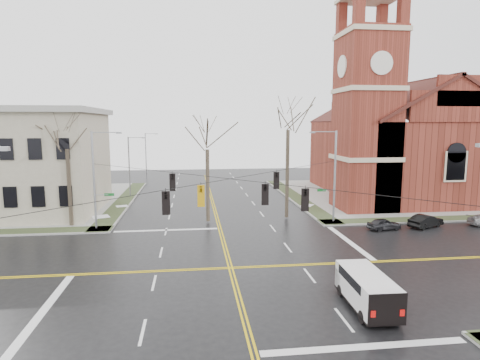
{
  "coord_description": "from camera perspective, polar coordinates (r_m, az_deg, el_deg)",
  "views": [
    {
      "loc": [
        -2.53,
        -26.33,
        9.88
      ],
      "look_at": [
        1.39,
        6.0,
        5.25
      ],
      "focal_mm": 30.0,
      "sensor_mm": 36.0,
      "label": 1
    }
  ],
  "objects": [
    {
      "name": "parked_car_a",
      "position": [
        39.94,
        19.8,
        -5.92
      ],
      "size": [
        3.31,
        1.73,
        1.07
      ],
      "primitive_type": "imported",
      "rotation": [
        0.0,
        0.0,
        1.72
      ],
      "color": "black",
      "rests_on": "ground"
    },
    {
      "name": "span_wires",
      "position": [
        26.71,
        -1.4,
        0.17
      ],
      "size": [
        23.02,
        23.02,
        0.03
      ],
      "color": "black",
      "rests_on": "ground"
    },
    {
      "name": "signal_pole_ne",
      "position": [
        40.59,
        13.11,
        0.9
      ],
      "size": [
        2.75,
        0.22,
        9.0
      ],
      "color": "gray",
      "rests_on": "ground"
    },
    {
      "name": "parked_car_b",
      "position": [
        42.34,
        24.91,
        -5.3
      ],
      "size": [
        4.0,
        2.75,
        1.25
      ],
      "primitive_type": "imported",
      "rotation": [
        0.0,
        0.0,
        1.99
      ],
      "color": "black",
      "rests_on": "ground"
    },
    {
      "name": "church",
      "position": [
        57.97,
        21.31,
        6.11
      ],
      "size": [
        24.28,
        27.48,
        27.5
      ],
      "color": "maroon",
      "rests_on": "ground"
    },
    {
      "name": "sidewalks",
      "position": [
        28.21,
        -1.36,
        -12.24
      ],
      "size": [
        80.0,
        80.0,
        0.17
      ],
      "color": "gray",
      "rests_on": "ground"
    },
    {
      "name": "civic_building_a",
      "position": [
        50.45,
        -29.6,
        2.06
      ],
      "size": [
        18.0,
        14.0,
        11.0
      ],
      "primitive_type": "cube",
      "color": "gray",
      "rests_on": "ground"
    },
    {
      "name": "traffic_signals",
      "position": [
        26.17,
        -1.26,
        -1.66
      ],
      "size": [
        8.21,
        8.26,
        1.3
      ],
      "color": "black",
      "rests_on": "ground"
    },
    {
      "name": "signal_pole_nw",
      "position": [
        39.15,
        -19.82,
        0.38
      ],
      "size": [
        2.75,
        0.22,
        9.0
      ],
      "color": "gray",
      "rests_on": "ground"
    },
    {
      "name": "tree_nw_far",
      "position": [
        40.94,
        -23.42,
        4.74
      ],
      "size": [
        4.0,
        4.0,
        10.98
      ],
      "color": "#3E3327",
      "rests_on": "ground"
    },
    {
      "name": "streetlight_north_a",
      "position": [
        55.2,
        -15.34,
        2.18
      ],
      "size": [
        2.3,
        0.2,
        8.0
      ],
      "color": "gray",
      "rests_on": "ground"
    },
    {
      "name": "cargo_van",
      "position": [
        23.41,
        17.41,
        -14.29
      ],
      "size": [
        2.08,
        5.02,
        1.88
      ],
      "rotation": [
        0.0,
        0.0,
        -0.03
      ],
      "color": "white",
      "rests_on": "ground"
    },
    {
      "name": "road_markings",
      "position": [
        28.24,
        -1.36,
        -12.38
      ],
      "size": [
        100.0,
        100.0,
        0.01
      ],
      "color": "gold",
      "rests_on": "ground"
    },
    {
      "name": "tree_ne",
      "position": [
        41.17,
        6.85,
        7.93
      ],
      "size": [
        4.0,
        4.0,
        13.58
      ],
      "color": "#3E3327",
      "rests_on": "ground"
    },
    {
      "name": "ground",
      "position": [
        28.24,
        -1.36,
        -12.39
      ],
      "size": [
        120.0,
        120.0,
        0.0
      ],
      "primitive_type": "plane",
      "color": "black",
      "rests_on": "ground"
    },
    {
      "name": "tree_nw_near",
      "position": [
        39.38,
        -4.69,
        5.04
      ],
      "size": [
        4.0,
        4.0,
        10.76
      ],
      "color": "#3E3327",
      "rests_on": "ground"
    },
    {
      "name": "streetlight_north_b",
      "position": [
        74.97,
        -13.14,
        3.74
      ],
      "size": [
        2.3,
        0.2,
        8.0
      ],
      "color": "gray",
      "rests_on": "ground"
    }
  ]
}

